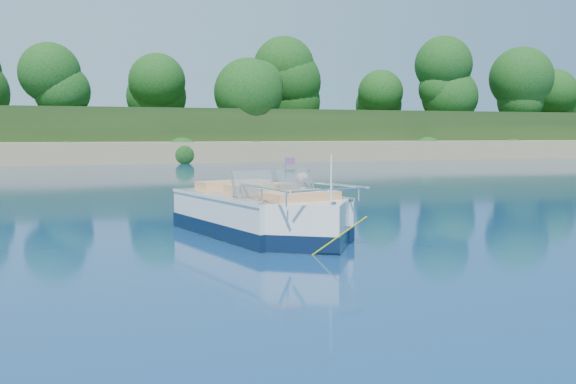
# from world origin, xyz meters

# --- Properties ---
(ground) EXTENTS (160.00, 160.00, 0.00)m
(ground) POSITION_xyz_m (0.00, 0.00, 0.00)
(ground) COLOR #0B1C4E
(ground) RESTS_ON ground
(shoreline) EXTENTS (170.00, 59.00, 6.00)m
(shoreline) POSITION_xyz_m (0.00, 63.77, 0.98)
(shoreline) COLOR #967B57
(shoreline) RESTS_ON ground
(treeline) EXTENTS (150.00, 7.12, 8.19)m
(treeline) POSITION_xyz_m (0.04, 41.01, 5.55)
(treeline) COLOR #321D10
(treeline) RESTS_ON ground
(motorboat) EXTENTS (2.97, 5.75, 1.95)m
(motorboat) POSITION_xyz_m (-2.44, 1.93, 0.38)
(motorboat) COLOR white
(motorboat) RESTS_ON ground
(tow_tube) EXTENTS (1.52, 1.52, 0.32)m
(tow_tube) POSITION_xyz_m (-0.98, 3.74, 0.08)
(tow_tube) COLOR yellow
(tow_tube) RESTS_ON ground
(boy) EXTENTS (0.55, 0.94, 1.74)m
(boy) POSITION_xyz_m (-0.99, 3.76, 0.00)
(boy) COLOR tan
(boy) RESTS_ON ground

